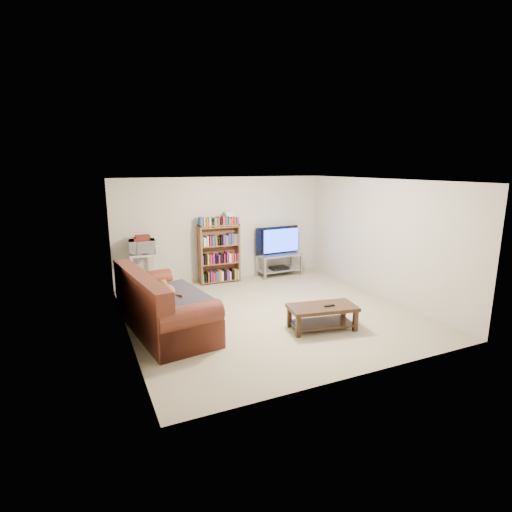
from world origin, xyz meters
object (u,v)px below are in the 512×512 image
sofa (159,310)px  tv_stand (279,261)px  bookshelf (219,253)px  coffee_table (322,313)px

sofa → tv_stand: size_ratio=2.25×
tv_stand → bookshelf: (-1.52, 0.06, 0.34)m
coffee_table → tv_stand: bearing=84.8°
tv_stand → coffee_table: bearing=-107.8°
sofa → bookshelf: bearing=43.0°
bookshelf → tv_stand: bearing=-0.5°
coffee_table → tv_stand: (0.89, 3.23, 0.08)m
tv_stand → bookshelf: size_ratio=0.81×
sofa → bookshelf: (1.82, 2.22, 0.35)m
coffee_table → bookshelf: size_ratio=0.88×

